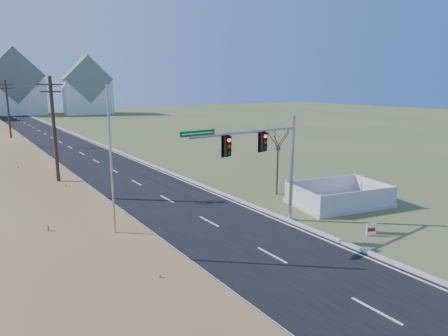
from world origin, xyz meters
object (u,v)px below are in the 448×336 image
at_px(traffic_signal_mast, 271,160).
at_px(bare_tree, 278,137).
at_px(flagpole, 113,192).
at_px(open_sign, 371,230).
at_px(fence_enclosure, 339,200).

bearing_deg(traffic_signal_mast, bare_tree, 41.03).
distance_m(traffic_signal_mast, flagpole, 9.22).
bearing_deg(traffic_signal_mast, open_sign, -53.89).
relative_size(traffic_signal_mast, bare_tree, 1.49).
distance_m(traffic_signal_mast, fence_enclosure, 8.05).
relative_size(traffic_signal_mast, fence_enclosure, 1.14).
relative_size(fence_enclosure, open_sign, 10.27).
bearing_deg(open_sign, fence_enclosure, 82.27).
relative_size(open_sign, bare_tree, 0.13).
height_order(traffic_signal_mast, fence_enclosure, traffic_signal_mast).
xyz_separation_m(traffic_signal_mast, fence_enclosure, (7.05, 0.71, -3.81)).
bearing_deg(flagpole, traffic_signal_mast, -4.82).
bearing_deg(fence_enclosure, bare_tree, 124.09).
distance_m(fence_enclosure, open_sign, 6.08).
bearing_deg(fence_enclosure, open_sign, -111.47).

